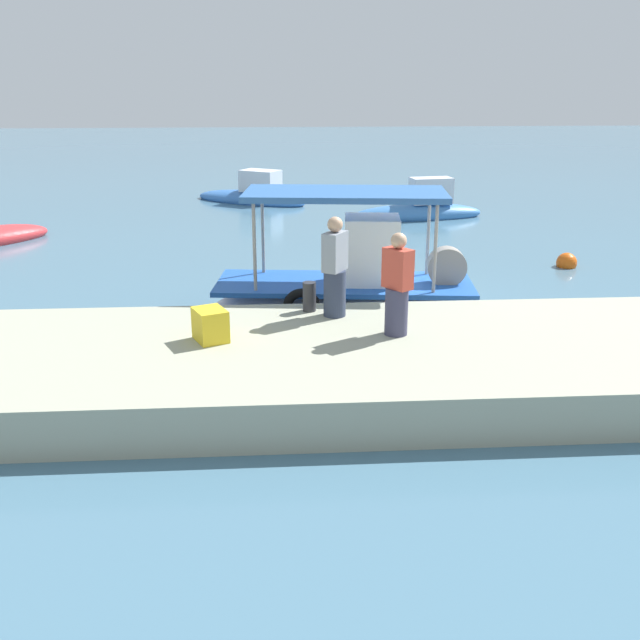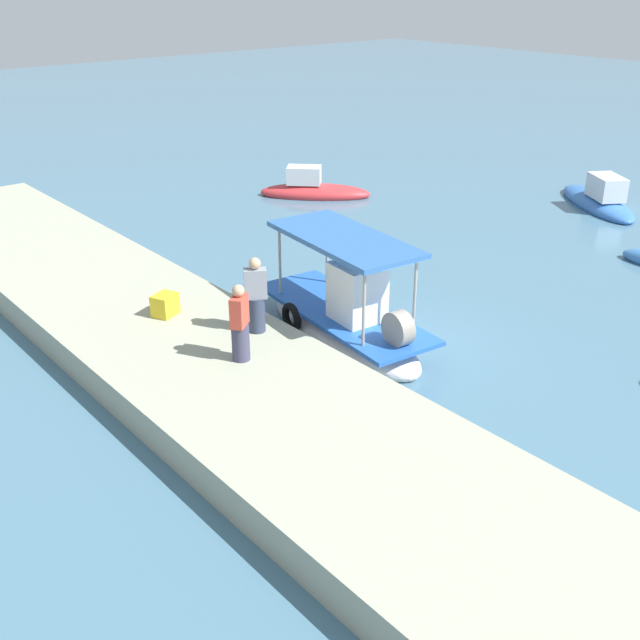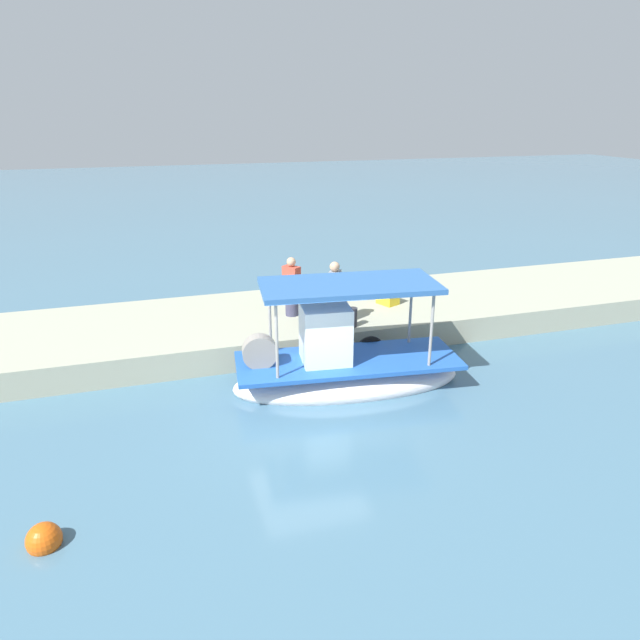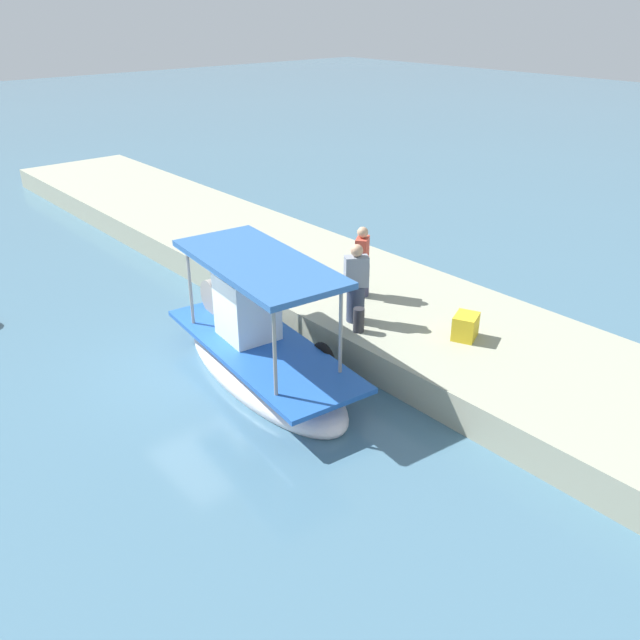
% 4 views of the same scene
% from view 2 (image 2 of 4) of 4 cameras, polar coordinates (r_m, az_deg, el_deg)
% --- Properties ---
extents(ground_plane, '(120.00, 120.00, 0.00)m').
position_cam_2_polar(ground_plane, '(18.48, 5.47, -2.01)').
color(ground_plane, '#476F86').
extents(dock_quay, '(36.00, 4.47, 0.73)m').
position_cam_2_polar(dock_quay, '(15.87, -5.66, -5.37)').
color(dock_quay, '#A2A48D').
rests_on(dock_quay, ground_plane).
extents(main_fishing_boat, '(5.69, 2.47, 2.95)m').
position_cam_2_polar(main_fishing_boat, '(18.60, 1.87, -0.03)').
color(main_fishing_boat, white).
rests_on(main_fishing_boat, ground_plane).
extents(fisherman_near_bollard, '(0.54, 0.57, 1.78)m').
position_cam_2_polar(fisherman_near_bollard, '(17.26, -4.78, 1.61)').
color(fisherman_near_bollard, '#303950').
rests_on(fisherman_near_bollard, dock_quay).
extents(fisherman_by_crate, '(0.53, 0.55, 1.70)m').
position_cam_2_polar(fisherman_by_crate, '(16.03, -5.97, -0.47)').
color(fisherman_by_crate, '#3C3C56').
rests_on(fisherman_by_crate, dock_quay).
extents(mooring_bollard, '(0.24, 0.24, 0.53)m').
position_cam_2_polar(mooring_bollard, '(17.96, -4.71, 0.71)').
color(mooring_bollard, '#2D2D33').
rests_on(mooring_bollard, dock_quay).
extents(cargo_crate, '(0.64, 0.70, 0.53)m').
position_cam_2_polar(cargo_crate, '(18.58, -11.44, 1.11)').
color(cargo_crate, yellow).
rests_on(cargo_crate, dock_quay).
extents(moored_boat_near, '(4.97, 3.90, 1.54)m').
position_cam_2_polar(moored_boat_near, '(31.08, 20.00, 8.32)').
color(moored_boat_near, '#346CBC').
rests_on(moored_boat_near, ground_plane).
extents(moored_boat_far, '(4.02, 4.03, 1.44)m').
position_cam_2_polar(moored_boat_far, '(30.65, -0.48, 9.58)').
color(moored_boat_far, red).
rests_on(moored_boat_far, ground_plane).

